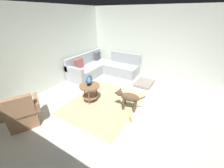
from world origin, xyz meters
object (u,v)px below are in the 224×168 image
at_px(dog_toy_rope, 131,119).
at_px(armchair, 22,114).
at_px(side_table, 90,89).
at_px(torus_sculpture, 89,80).
at_px(dog_toy_ball, 156,98).
at_px(dog, 128,98).
at_px(sectional_couch, 102,68).
at_px(dog_bed_mat, 144,83).

bearing_deg(dog_toy_rope, armchair, 123.84).
height_order(side_table, torus_sculpture, torus_sculpture).
bearing_deg(torus_sculpture, dog_toy_ball, -57.27).
height_order(side_table, dog, dog).
xyz_separation_m(torus_sculpture, dog_toy_rope, (-0.18, -1.43, -0.69)).
bearing_deg(armchair, torus_sculpture, 4.16).
height_order(sectional_couch, dog_toy_rope, sectional_couch).
bearing_deg(dog_toy_ball, side_table, 122.73).
height_order(sectional_couch, dog, sectional_couch).
bearing_deg(armchair, sectional_couch, 30.70).
bearing_deg(side_table, dog_bed_mat, -28.91).
bearing_deg(dog_bed_mat, dog_toy_rope, -169.98).
bearing_deg(armchair, dog_toy_rope, -28.00).
xyz_separation_m(side_table, dog_bed_mat, (1.92, -1.06, -0.37)).
distance_m(side_table, torus_sculpture, 0.29).
distance_m(side_table, dog_toy_ball, 2.08).
distance_m(torus_sculpture, dog_bed_mat, 2.29).
xyz_separation_m(sectional_couch, dog, (-1.72, -2.05, 0.09)).
bearing_deg(side_table, sectional_couch, 24.55).
bearing_deg(dog_toy_ball, dog_bed_mat, 39.09).
relative_size(side_table, dog, 0.71).
height_order(sectional_couch, dog_toy_ball, sectional_couch).
height_order(sectional_couch, dog_bed_mat, sectional_couch).
distance_m(armchair, side_table, 1.78).
distance_m(torus_sculpture, dog_toy_ball, 2.15).
xyz_separation_m(dog_bed_mat, dog, (-1.72, -0.11, 0.33)).
xyz_separation_m(side_table, dog_toy_rope, (-0.18, -1.43, -0.39)).
distance_m(sectional_couch, dog, 2.68).
height_order(dog, dog_toy_rope, dog).
distance_m(sectional_couch, dog_bed_mat, 1.96).
bearing_deg(dog_toy_ball, dog, 148.42).
height_order(sectional_couch, armchair, same).
distance_m(dog_bed_mat, dog_toy_ball, 1.05).
height_order(dog, dog_toy_ball, dog).
height_order(torus_sculpture, dog, torus_sculpture).
xyz_separation_m(sectional_couch, dog_toy_ball, (-0.82, -2.60, -0.24)).
xyz_separation_m(sectional_couch, dog_bed_mat, (-0.01, -1.94, -0.24)).
xyz_separation_m(armchair, dog_toy_ball, (2.73, -2.45, -0.28)).
height_order(armchair, side_table, armchair).
relative_size(torus_sculpture, dog_bed_mat, 0.41).
relative_size(sectional_couch, dog, 2.67).
bearing_deg(dog_toy_rope, dog_bed_mat, 10.02).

